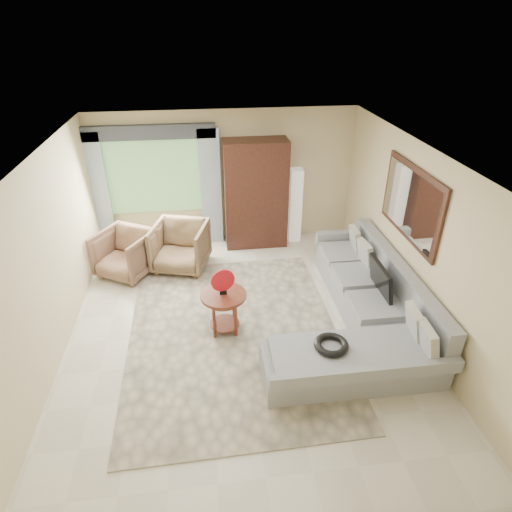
{
  "coord_description": "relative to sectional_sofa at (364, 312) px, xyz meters",
  "views": [
    {
      "loc": [
        -0.44,
        -4.94,
        4.11
      ],
      "look_at": [
        0.25,
        0.35,
        1.05
      ],
      "focal_mm": 30.0,
      "sensor_mm": 36.0,
      "label": 1
    }
  ],
  "objects": [
    {
      "name": "ground",
      "position": [
        -1.78,
        0.18,
        -0.28
      ],
      "size": [
        6.0,
        6.0,
        0.0
      ],
      "primitive_type": "plane",
      "color": "silver",
      "rests_on": "ground"
    },
    {
      "name": "area_rug",
      "position": [
        -1.92,
        0.12,
        -0.27
      ],
      "size": [
        3.06,
        4.05,
        0.02
      ],
      "primitive_type": "cube",
      "rotation": [
        0.0,
        0.0,
        0.02
      ],
      "color": "#BFB197",
      "rests_on": "ground"
    },
    {
      "name": "sectional_sofa",
      "position": [
        0.0,
        0.0,
        0.0
      ],
      "size": [
        2.3,
        3.46,
        0.9
      ],
      "color": "#9FA3A7",
      "rests_on": "ground"
    },
    {
      "name": "tv_screen",
      "position": [
        0.27,
        0.21,
        0.44
      ],
      "size": [
        0.14,
        0.74,
        0.48
      ],
      "primitive_type": "cube",
      "rotation": [
        0.0,
        -0.17,
        0.0
      ],
      "color": "black",
      "rests_on": "sectional_sofa"
    },
    {
      "name": "garden_hose",
      "position": [
        -0.78,
        -0.9,
        0.26
      ],
      "size": [
        0.43,
        0.43,
        0.09
      ],
      "primitive_type": "torus",
      "color": "black",
      "rests_on": "sectional_sofa"
    },
    {
      "name": "coffee_table",
      "position": [
        -2.04,
        0.2,
        0.06
      ],
      "size": [
        0.65,
        0.65,
        0.65
      ],
      "rotation": [
        0.0,
        0.0,
        -0.35
      ],
      "color": "#4F1B15",
      "rests_on": "ground"
    },
    {
      "name": "red_disc",
      "position": [
        -2.04,
        0.2,
        0.6
      ],
      "size": [
        0.34,
        0.1,
        0.34
      ],
      "primitive_type": "cylinder",
      "rotation": [
        1.57,
        0.0,
        0.22
      ],
      "color": "red",
      "rests_on": "coffee_table"
    },
    {
      "name": "armchair_left",
      "position": [
        -3.66,
        2.02,
        0.12
      ],
      "size": [
        1.2,
        1.21,
        0.82
      ],
      "primitive_type": "imported",
      "rotation": [
        0.0,
        0.0,
        -0.52
      ],
      "color": "brown",
      "rests_on": "ground"
    },
    {
      "name": "armchair_right",
      "position": [
        -2.7,
        2.12,
        0.15
      ],
      "size": [
        1.14,
        1.16,
        0.86
      ],
      "primitive_type": "imported",
      "rotation": [
        0.0,
        0.0,
        -0.28
      ],
      "color": "brown",
      "rests_on": "ground"
    },
    {
      "name": "potted_plant",
      "position": [
        -3.74,
        2.76,
        -0.02
      ],
      "size": [
        0.59,
        0.56,
        0.53
      ],
      "primitive_type": "imported",
      "rotation": [
        0.0,
        0.0,
        -0.36
      ],
      "color": "#999999",
      "rests_on": "ground"
    },
    {
      "name": "armoire",
      "position": [
        -1.23,
        2.9,
        0.77
      ],
      "size": [
        1.2,
        0.55,
        2.1
      ],
      "primitive_type": "cube",
      "color": "black",
      "rests_on": "ground"
    },
    {
      "name": "floor_lamp",
      "position": [
        -0.43,
        2.96,
        0.47
      ],
      "size": [
        0.24,
        0.24,
        1.5
      ],
      "primitive_type": "cube",
      "color": "silver",
      "rests_on": "ground"
    },
    {
      "name": "window",
      "position": [
        -3.13,
        3.15,
        1.12
      ],
      "size": [
        1.8,
        0.04,
        1.4
      ],
      "primitive_type": "cube",
      "color": "#669E59",
      "rests_on": "wall_back"
    },
    {
      "name": "curtain_left",
      "position": [
        -4.18,
        3.06,
        0.87
      ],
      "size": [
        0.4,
        0.08,
        2.3
      ],
      "primitive_type": "cube",
      "color": "#9EB7CC",
      "rests_on": "ground"
    },
    {
      "name": "curtain_right",
      "position": [
        -2.08,
        3.06,
        0.87
      ],
      "size": [
        0.4,
        0.08,
        2.3
      ],
      "primitive_type": "cube",
      "color": "#9EB7CC",
      "rests_on": "ground"
    },
    {
      "name": "valance",
      "position": [
        -3.13,
        3.08,
        1.97
      ],
      "size": [
        2.4,
        0.12,
        0.26
      ],
      "primitive_type": "cube",
      "color": "#1E232D",
      "rests_on": "wall_back"
    },
    {
      "name": "wall_mirror",
      "position": [
        0.68,
        0.53,
        1.47
      ],
      "size": [
        0.05,
        1.7,
        1.05
      ],
      "color": "black",
      "rests_on": "wall_right"
    }
  ]
}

